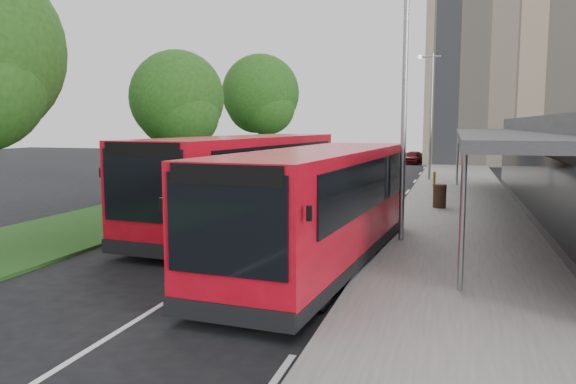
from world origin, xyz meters
name	(u,v)px	position (x,y,z in m)	size (l,w,h in m)	color
ground	(251,250)	(0.00, 0.00, 0.00)	(120.00, 120.00, 0.00)	black
pavement	(458,184)	(6.00, 20.00, 0.07)	(5.00, 80.00, 0.15)	slate
grass_verge	(256,179)	(-7.00, 20.00, 0.05)	(5.00, 80.00, 0.10)	#184014
lane_centre_line	(345,192)	(0.00, 15.00, 0.01)	(0.12, 70.00, 0.01)	silver
kerb_dashes	(411,186)	(3.30, 19.00, 0.01)	(0.12, 56.00, 0.01)	silver
office_block	(551,66)	(14.00, 42.00, 9.00)	(22.00, 12.00, 18.00)	tan
tree_mid	(177,104)	(-7.01, 9.05, 4.64)	(4.49, 4.49, 7.19)	#301F13
tree_far	(261,99)	(-7.01, 21.05, 5.43)	(5.23, 5.23, 8.41)	#301F13
lamp_post_near	(402,90)	(4.12, 2.00, 4.72)	(1.44, 0.28, 8.00)	gray
lamp_post_far	(430,108)	(4.12, 22.00, 4.72)	(1.44, 0.28, 8.00)	gray
bus_main	(321,207)	(2.40, -1.22, 1.57)	(3.57, 10.96, 3.05)	red
bus_second	(244,182)	(-1.41, 3.11, 1.68)	(4.08, 11.77, 3.27)	red
litter_bin	(440,196)	(5.16, 9.31, 0.65)	(0.56, 0.56, 1.00)	#322014
bollard	(434,180)	(4.69, 16.69, 0.62)	(0.15, 0.15, 0.94)	#E1AE0B
car_near	(413,157)	(2.03, 38.56, 0.62)	(1.46, 3.64, 1.24)	#530B0F
car_far	(388,154)	(-1.03, 44.65, 0.58)	(1.23, 3.54, 1.17)	navy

